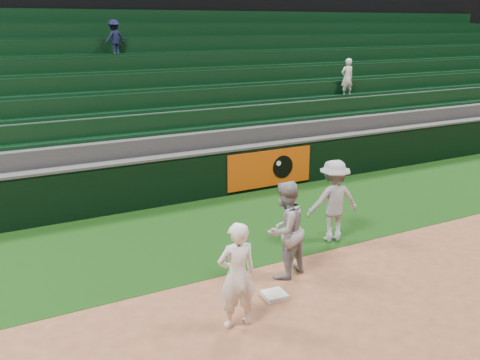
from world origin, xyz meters
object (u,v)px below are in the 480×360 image
object	(u,v)px
base_coach	(333,201)
first_base	(274,295)
baserunner	(285,230)
first_baseman	(237,275)

from	to	relation	value
base_coach	first_base	bearing A→B (deg)	44.51
baserunner	base_coach	xyz separation A→B (m)	(1.80, 0.91, -0.02)
first_base	base_coach	world-z (taller)	base_coach
first_baseman	base_coach	world-z (taller)	base_coach
first_baseman	baserunner	xyz separation A→B (m)	(1.53, 1.06, 0.06)
first_base	base_coach	distance (m)	2.94
first_baseman	base_coach	xyz separation A→B (m)	(3.33, 1.97, 0.04)
first_base	baserunner	distance (m)	1.19
first_base	baserunner	xyz separation A→B (m)	(0.58, 0.61, 0.85)
first_base	first_baseman	size ratio (longest dim) A/B	0.22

